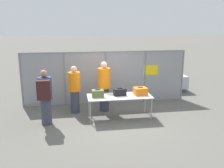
% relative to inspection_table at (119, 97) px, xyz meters
% --- Properties ---
extents(ground_plane, '(120.00, 120.00, 0.00)m').
position_rel_inspection_table_xyz_m(ground_plane, '(-0.22, -0.18, -0.73)').
color(ground_plane, '#605E56').
extents(fence_section, '(6.49, 0.07, 2.08)m').
position_rel_inspection_table_xyz_m(fence_section, '(-0.21, 1.74, 0.36)').
color(fence_section, gray).
rests_on(fence_section, ground_plane).
extents(inspection_table, '(2.13, 0.85, 0.78)m').
position_rel_inspection_table_xyz_m(inspection_table, '(0.00, 0.00, 0.00)').
color(inspection_table, silver).
rests_on(inspection_table, ground_plane).
extents(suitcase_olive, '(0.38, 0.28, 0.26)m').
position_rel_inspection_table_xyz_m(suitcase_olive, '(-0.73, -0.01, 0.17)').
color(suitcase_olive, '#566033').
rests_on(suitcase_olive, inspection_table).
extents(suitcase_black, '(0.42, 0.27, 0.26)m').
position_rel_inspection_table_xyz_m(suitcase_black, '(0.02, 0.04, 0.17)').
color(suitcase_black, black).
rests_on(suitcase_black, inspection_table).
extents(suitcase_orange, '(0.45, 0.38, 0.27)m').
position_rel_inspection_table_xyz_m(suitcase_orange, '(0.72, 0.03, 0.17)').
color(suitcase_orange, orange).
rests_on(suitcase_orange, inspection_table).
extents(traveler_hooded, '(0.43, 0.67, 1.76)m').
position_rel_inspection_table_xyz_m(traveler_hooded, '(-2.38, -0.20, 0.23)').
color(traveler_hooded, '#383D4C').
rests_on(traveler_hooded, ground_plane).
extents(security_worker_near, '(0.45, 0.45, 1.82)m').
position_rel_inspection_table_xyz_m(security_worker_near, '(-0.41, 0.81, 0.21)').
color(security_worker_near, '#383D4C').
rests_on(security_worker_near, ground_plane).
extents(security_worker_far, '(0.42, 0.42, 1.70)m').
position_rel_inspection_table_xyz_m(security_worker_far, '(-1.47, 0.80, 0.14)').
color(security_worker_far, '#383D4C').
rests_on(security_worker_far, ground_plane).
extents(utility_trailer, '(3.53, 2.28, 0.74)m').
position_rel_inspection_table_xyz_m(utility_trailer, '(2.37, 3.40, -0.30)').
color(utility_trailer, '#B2B2B7').
rests_on(utility_trailer, ground_plane).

